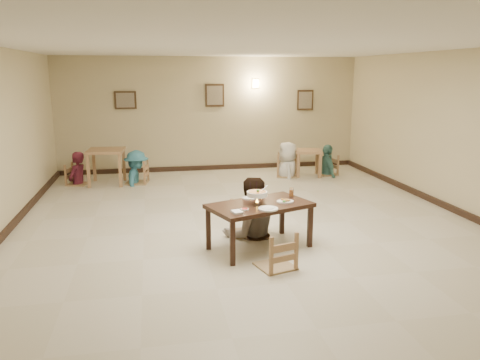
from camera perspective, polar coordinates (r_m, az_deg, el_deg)
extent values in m
plane|color=beige|center=(8.03, 1.20, -5.77)|extent=(10.00, 10.00, 0.00)
plane|color=silver|center=(7.62, 1.31, 16.12)|extent=(10.00, 10.00, 0.00)
plane|color=#C3B48C|center=(12.59, -3.55, 7.99)|extent=(10.00, 0.00, 10.00)
plane|color=#C3B48C|center=(3.11, 21.11, -8.16)|extent=(10.00, 0.00, 10.00)
plane|color=#C3B48C|center=(9.37, 26.02, 5.03)|extent=(0.00, 10.00, 10.00)
cube|color=black|center=(12.76, -3.45, 1.53)|extent=(8.00, 0.06, 0.12)
cube|color=black|center=(8.21, -27.23, -6.41)|extent=(0.06, 10.00, 0.12)
cube|color=black|center=(9.63, 25.04, -3.47)|extent=(0.06, 10.00, 0.12)
cube|color=#322114|center=(12.44, -13.80, 9.44)|extent=(0.55, 0.03, 0.45)
cube|color=gray|center=(12.42, -13.80, 9.43)|extent=(0.45, 0.01, 0.37)
cube|color=#322114|center=(12.53, -3.10, 10.27)|extent=(0.50, 0.03, 0.60)
cube|color=gray|center=(12.51, -3.09, 10.26)|extent=(0.41, 0.01, 0.49)
cube|color=#322114|center=(13.11, 7.95, 9.62)|extent=(0.45, 0.03, 0.55)
cube|color=gray|center=(13.10, 7.98, 9.62)|extent=(0.37, 0.01, 0.45)
cube|color=#FFD88C|center=(12.72, 1.90, 11.67)|extent=(0.16, 0.05, 0.22)
cube|color=#321B11|center=(6.92, 2.42, -3.14)|extent=(1.67, 1.29, 0.06)
cube|color=#321B11|center=(6.40, -0.92, -7.74)|extent=(0.07, 0.07, 0.63)
cube|color=#321B11|center=(7.14, 8.53, -5.66)|extent=(0.07, 0.07, 0.63)
cube|color=#321B11|center=(6.98, -3.89, -5.97)|extent=(0.07, 0.07, 0.63)
cube|color=#321B11|center=(7.67, 5.14, -4.26)|extent=(0.07, 0.07, 0.63)
cube|color=#A4855B|center=(7.60, 0.86, -3.19)|extent=(0.48, 0.48, 0.05)
cube|color=#A4855B|center=(6.31, 4.39, -6.74)|extent=(0.46, 0.46, 0.05)
imported|color=gray|center=(7.41, 1.34, 0.34)|extent=(0.99, 0.80, 1.92)
torus|color=silver|center=(6.84, 2.10, -1.97)|extent=(0.23, 0.23, 0.01)
cylinder|color=silver|center=(6.87, 2.09, -2.85)|extent=(0.06, 0.06, 0.03)
cone|color=#FFA526|center=(6.86, 2.09, -2.48)|extent=(0.03, 0.03, 0.05)
cylinder|color=white|center=(6.83, 2.10, -1.70)|extent=(0.30, 0.30, 0.07)
cylinder|color=#A75A24|center=(6.82, 2.10, -1.45)|extent=(0.26, 0.26, 0.02)
sphere|color=#2D7223|center=(6.81, 2.20, -1.32)|extent=(0.04, 0.04, 0.04)
cylinder|color=silver|center=(6.90, 2.94, -1.06)|extent=(0.14, 0.09, 0.10)
cylinder|color=silver|center=(6.93, 2.74, -2.33)|extent=(0.01, 0.01, 0.14)
cylinder|color=silver|center=(6.89, 1.25, -2.40)|extent=(0.01, 0.01, 0.14)
cylinder|color=silver|center=(6.76, 2.29, -2.72)|extent=(0.01, 0.01, 0.14)
cylinder|color=white|center=(7.18, 1.31, -2.20)|extent=(0.26, 0.26, 0.02)
ellipsoid|color=white|center=(7.18, 1.31, -2.15)|extent=(0.17, 0.14, 0.06)
cylinder|color=white|center=(6.62, 3.45, -3.52)|extent=(0.28, 0.28, 0.02)
ellipsoid|color=white|center=(6.62, 3.45, -3.46)|extent=(0.19, 0.16, 0.06)
cylinder|color=white|center=(7.01, 5.54, -2.63)|extent=(0.26, 0.26, 0.02)
sphere|color=#2D7223|center=(6.93, 5.39, -2.61)|extent=(0.04, 0.04, 0.04)
cylinder|color=white|center=(6.58, 0.57, -3.61)|extent=(0.11, 0.11, 0.02)
cylinder|color=#A51A15|center=(6.58, 0.57, -3.53)|extent=(0.09, 0.09, 0.01)
cube|color=white|center=(6.44, -0.38, -3.93)|extent=(0.16, 0.19, 0.03)
cube|color=silver|center=(6.53, -0.06, -3.74)|extent=(0.04, 0.18, 0.01)
cube|color=silver|center=(6.53, 0.20, -3.73)|extent=(0.04, 0.18, 0.01)
cylinder|color=white|center=(7.32, 6.28, -1.50)|extent=(0.07, 0.07, 0.14)
cylinder|color=orange|center=(7.32, 6.28, -1.60)|extent=(0.06, 0.06, 0.10)
cube|color=#A07853|center=(11.41, -16.05, 3.46)|extent=(0.89, 0.89, 0.06)
cube|color=#A07853|center=(11.20, -17.99, 1.00)|extent=(0.07, 0.07, 0.77)
cube|color=#A07853|center=(11.08, -14.40, 1.11)|extent=(0.07, 0.07, 0.77)
cube|color=#A07853|center=(11.89, -17.35, 1.70)|extent=(0.07, 0.07, 0.77)
cube|color=#A07853|center=(11.77, -13.96, 1.81)|extent=(0.07, 0.07, 0.77)
cube|color=#A07853|center=(12.03, 8.31, 3.50)|extent=(0.79, 0.79, 0.06)
cube|color=#A07853|center=(11.79, 7.10, 1.71)|extent=(0.07, 0.07, 0.61)
cube|color=#A07853|center=(11.86, 9.72, 1.68)|extent=(0.07, 0.07, 0.61)
cube|color=#A07853|center=(12.33, 6.86, 2.20)|extent=(0.07, 0.07, 0.61)
cube|color=#A07853|center=(12.39, 9.37, 2.17)|extent=(0.07, 0.07, 0.61)
cube|color=#A4855B|center=(11.62, -19.28, 1.55)|extent=(0.44, 0.44, 0.05)
cube|color=#A4855B|center=(11.37, -12.54, 2.04)|extent=(0.50, 0.50, 0.05)
cube|color=#A4855B|center=(11.91, 5.83, 2.84)|extent=(0.52, 0.52, 0.06)
cube|color=#A4855B|center=(12.27, 10.60, 2.71)|extent=(0.46, 0.46, 0.05)
imported|color=#501726|center=(11.56, -19.41, 3.27)|extent=(0.59, 0.68, 1.57)
imported|color=teal|center=(11.31, -12.61, 3.53)|extent=(0.70, 1.08, 1.58)
imported|color=silver|center=(11.85, 5.87, 4.62)|extent=(0.67, 0.93, 1.76)
imported|color=#4A8378|center=(12.22, 10.66, 4.27)|extent=(0.42, 0.93, 1.57)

